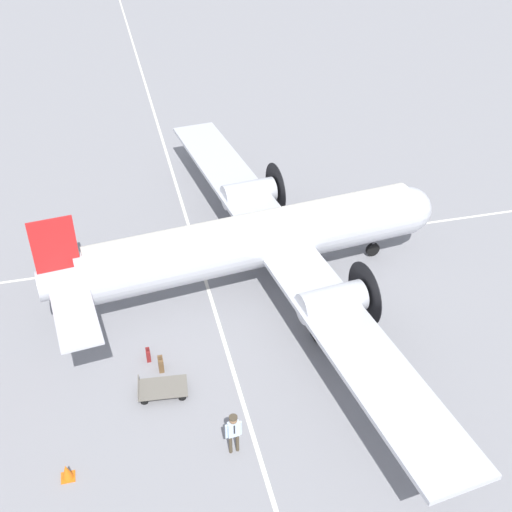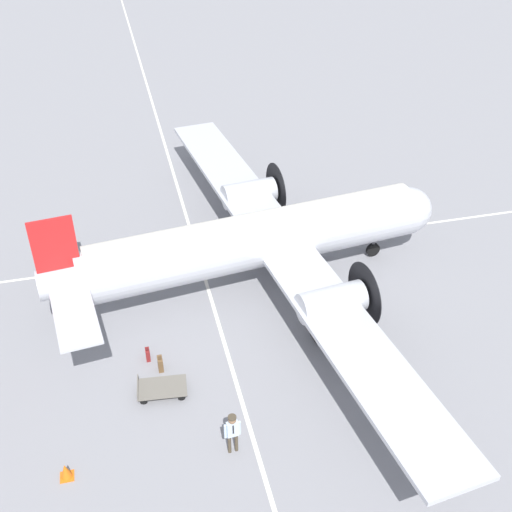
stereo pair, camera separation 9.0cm
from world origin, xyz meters
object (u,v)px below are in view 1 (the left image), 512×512
at_px(airliner_main, 264,239).
at_px(traffic_cone, 67,472).
at_px(baggage_cart, 162,388).
at_px(crew_foreground, 234,430).
at_px(suitcase_upright_spare, 148,355).
at_px(suitcase_near_door, 161,364).

xyz_separation_m(airliner_main, traffic_cone, (8.88, -8.99, -2.09)).
bearing_deg(baggage_cart, crew_foreground, -52.00).
relative_size(crew_foreground, suitcase_upright_spare, 3.17).
relative_size(crew_foreground, traffic_cone, 2.87).
height_order(crew_foreground, baggage_cart, crew_foreground).
bearing_deg(airliner_main, traffic_cone, -142.47).
xyz_separation_m(suitcase_upright_spare, traffic_cone, (4.92, -3.20, 0.03)).
height_order(airliner_main, baggage_cart, airliner_main).
xyz_separation_m(airliner_main, baggage_cart, (5.92, -5.47, -2.10)).
distance_m(baggage_cart, traffic_cone, 4.60).
bearing_deg(suitcase_near_door, crew_foreground, 23.28).
bearing_deg(baggage_cart, traffic_cone, -134.14).
bearing_deg(airliner_main, crew_foreground, -117.55).
xyz_separation_m(airliner_main, suitcase_upright_spare, (3.96, -5.79, -2.12)).
height_order(airliner_main, traffic_cone, airliner_main).
bearing_deg(crew_foreground, traffic_cone, -7.70).
bearing_deg(crew_foreground, suitcase_near_door, -71.41).
height_order(crew_foreground, suitcase_upright_spare, crew_foreground).
bearing_deg(suitcase_near_door, baggage_cart, -4.82).
height_order(crew_foreground, traffic_cone, crew_foreground).
xyz_separation_m(airliner_main, suitcase_near_door, (4.65, -5.36, -2.08)).
xyz_separation_m(crew_foreground, baggage_cart, (-3.26, -2.05, -0.82)).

